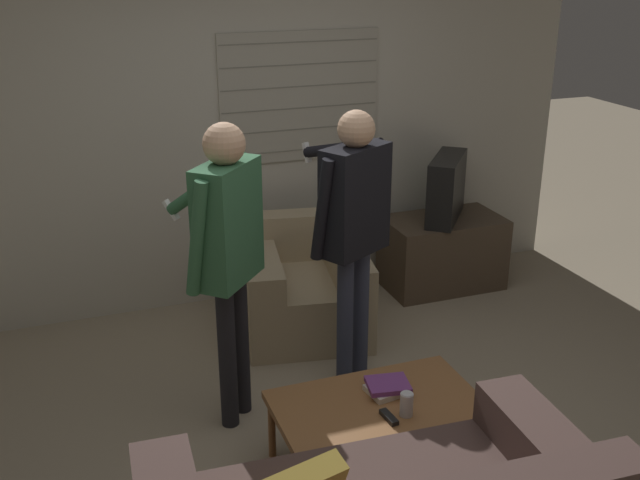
% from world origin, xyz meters
% --- Properties ---
extents(ground_plane, '(16.00, 16.00, 0.00)m').
position_xyz_m(ground_plane, '(0.00, 0.00, 0.00)').
color(ground_plane, gray).
extents(wall_back, '(5.20, 0.08, 2.55)m').
position_xyz_m(wall_back, '(0.01, 2.03, 1.28)').
color(wall_back, '#BCB7A8').
rests_on(wall_back, ground_plane).
extents(armchair_beige, '(0.99, 1.04, 0.76)m').
position_xyz_m(armchair_beige, '(0.16, 1.33, 0.31)').
color(armchair_beige, tan).
rests_on(armchair_beige, ground_plane).
extents(coffee_table, '(1.05, 0.62, 0.39)m').
position_xyz_m(coffee_table, '(0.01, -0.28, 0.36)').
color(coffee_table, brown).
rests_on(coffee_table, ground_plane).
extents(tv_stand, '(0.92, 0.53, 0.57)m').
position_xyz_m(tv_stand, '(1.44, 1.62, 0.29)').
color(tv_stand, '#4C3D2D').
rests_on(tv_stand, ground_plane).
extents(tv, '(0.55, 0.61, 0.50)m').
position_xyz_m(tv, '(1.43, 1.62, 0.82)').
color(tv, black).
rests_on(tv, tv_stand).
extents(person_left_standing, '(0.50, 0.79, 1.74)m').
position_xyz_m(person_left_standing, '(-0.58, 0.42, 1.11)').
color(person_left_standing, black).
rests_on(person_left_standing, ground_plane).
extents(person_right_standing, '(0.54, 0.86, 1.71)m').
position_xyz_m(person_right_standing, '(0.23, 0.60, 1.09)').
color(person_right_standing, '#33384C').
rests_on(person_right_standing, ground_plane).
extents(book_stack, '(0.24, 0.21, 0.06)m').
position_xyz_m(book_stack, '(0.09, -0.21, 0.42)').
color(book_stack, beige).
rests_on(book_stack, coffee_table).
extents(soda_can, '(0.07, 0.07, 0.13)m').
position_xyz_m(soda_can, '(0.10, -0.43, 0.46)').
color(soda_can, silver).
rests_on(soda_can, coffee_table).
extents(spare_remote, '(0.05, 0.13, 0.02)m').
position_xyz_m(spare_remote, '(0.00, -0.43, 0.41)').
color(spare_remote, black).
rests_on(spare_remote, coffee_table).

